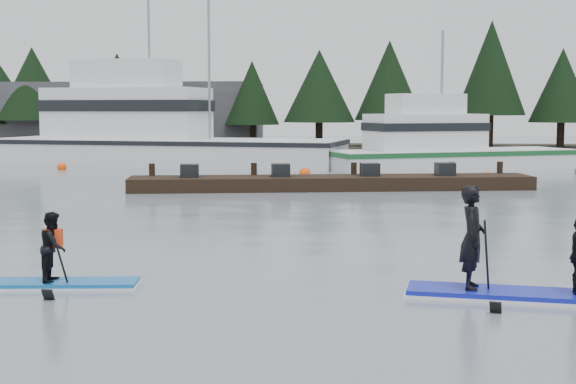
# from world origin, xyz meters

# --- Properties ---
(ground) EXTENTS (160.00, 160.00, 0.00)m
(ground) POSITION_xyz_m (0.00, 0.00, 0.00)
(ground) COLOR gray
(ground) RESTS_ON ground
(far_shore) EXTENTS (70.00, 8.00, 0.60)m
(far_shore) POSITION_xyz_m (0.00, 42.00, 0.30)
(far_shore) COLOR #2D281E
(far_shore) RESTS_ON ground
(treeline) EXTENTS (60.00, 4.00, 8.00)m
(treeline) POSITION_xyz_m (0.00, 42.00, 0.00)
(treeline) COLOR black
(treeline) RESTS_ON ground
(waterfront_building) EXTENTS (18.00, 6.00, 5.00)m
(waterfront_building) POSITION_xyz_m (-14.00, 44.00, 2.50)
(waterfront_building) COLOR #4C4C51
(waterfront_building) RESTS_ON ground
(fishing_boat_large) EXTENTS (20.38, 8.90, 10.90)m
(fishing_boat_large) POSITION_xyz_m (-9.34, 31.05, 0.85)
(fishing_boat_large) COLOR white
(fishing_boat_large) RESTS_ON ground
(fishing_boat_medium) EXTENTS (13.39, 8.36, 7.92)m
(fishing_boat_medium) POSITION_xyz_m (6.46, 28.40, 0.55)
(fishing_boat_medium) COLOR white
(fishing_boat_medium) RESTS_ON ground
(floating_dock) EXTENTS (15.78, 4.53, 0.52)m
(floating_dock) POSITION_xyz_m (0.83, 17.60, 0.26)
(floating_dock) COLOR black
(floating_dock) RESTS_ON ground
(buoy_a) EXTENTS (0.48, 0.48, 0.48)m
(buoy_a) POSITION_xyz_m (-13.30, 26.77, 0.00)
(buoy_a) COLOR #FF500C
(buoy_a) RESTS_ON ground
(buoy_b) EXTENTS (0.54, 0.54, 0.54)m
(buoy_b) POSITION_xyz_m (-0.54, 23.39, 0.00)
(buoy_b) COLOR #FF500C
(buoy_b) RESTS_ON ground
(buoy_d) EXTENTS (0.57, 0.57, 0.57)m
(buoy_d) POSITION_xyz_m (7.43, 21.40, 0.00)
(buoy_d) COLOR #FF500C
(buoy_d) RESTS_ON ground
(paddleboard_solo) EXTENTS (2.97, 1.12, 1.82)m
(paddleboard_solo) POSITION_xyz_m (-3.70, 0.05, 0.47)
(paddleboard_solo) COLOR #125EAA
(paddleboard_solo) RESTS_ON ground
(paddleboard_duo) EXTENTS (3.80, 1.54, 2.32)m
(paddleboard_duo) POSITION_xyz_m (4.25, -0.21, 0.60)
(paddleboard_duo) COLOR #121CAD
(paddleboard_duo) RESTS_ON ground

